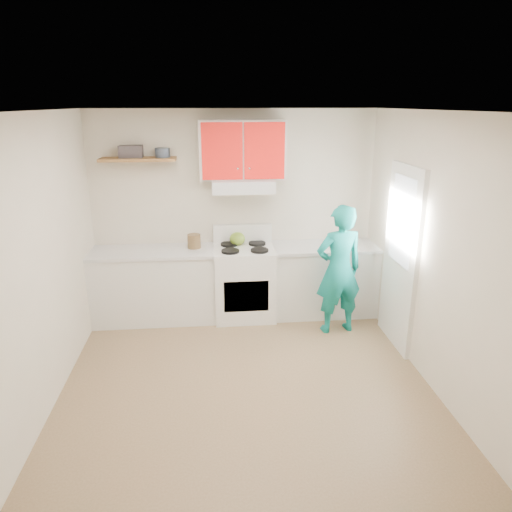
{
  "coord_description": "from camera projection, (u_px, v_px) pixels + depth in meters",
  "views": [
    {
      "loc": [
        -0.3,
        -4.07,
        2.66
      ],
      "look_at": [
        0.15,
        0.55,
        1.15
      ],
      "focal_mm": 33.05,
      "sensor_mm": 36.0,
      "label": 1
    }
  ],
  "objects": [
    {
      "name": "floor",
      "position": [
        246.0,
        383.0,
        4.7
      ],
      "size": [
        3.8,
        3.8,
        0.0
      ],
      "primitive_type": "plane",
      "color": "brown",
      "rests_on": "ground"
    },
    {
      "name": "ceiling",
      "position": [
        244.0,
        111.0,
        3.9
      ],
      "size": [
        3.6,
        3.8,
        0.04
      ],
      "primitive_type": "cube",
      "color": "white",
      "rests_on": "floor"
    },
    {
      "name": "back_wall",
      "position": [
        234.0,
        213.0,
        6.1
      ],
      "size": [
        3.6,
        0.04,
        2.6
      ],
      "primitive_type": "cube",
      "color": "beige",
      "rests_on": "floor"
    },
    {
      "name": "front_wall",
      "position": [
        273.0,
        372.0,
        2.5
      ],
      "size": [
        3.6,
        0.04,
        2.6
      ],
      "primitive_type": "cube",
      "color": "beige",
      "rests_on": "floor"
    },
    {
      "name": "left_wall",
      "position": [
        41.0,
        266.0,
        4.13
      ],
      "size": [
        0.04,
        3.8,
        2.6
      ],
      "primitive_type": "cube",
      "color": "beige",
      "rests_on": "floor"
    },
    {
      "name": "right_wall",
      "position": [
        435.0,
        254.0,
        4.47
      ],
      "size": [
        0.04,
        3.8,
        2.6
      ],
      "primitive_type": "cube",
      "color": "beige",
      "rests_on": "floor"
    },
    {
      "name": "door",
      "position": [
        401.0,
        258.0,
        5.21
      ],
      "size": [
        0.05,
        0.85,
        2.05
      ],
      "primitive_type": "cube",
      "color": "white",
      "rests_on": "floor"
    },
    {
      "name": "door_glass",
      "position": [
        402.0,
        221.0,
        5.08
      ],
      "size": [
        0.01,
        0.55,
        0.95
      ],
      "primitive_type": "cube",
      "color": "white",
      "rests_on": "door"
    },
    {
      "name": "counter_left",
      "position": [
        155.0,
        286.0,
        5.98
      ],
      "size": [
        1.52,
        0.6,
        0.9
      ],
      "primitive_type": "cube",
      "color": "silver",
      "rests_on": "floor"
    },
    {
      "name": "counter_right",
      "position": [
        323.0,
        280.0,
        6.18
      ],
      "size": [
        1.32,
        0.6,
        0.9
      ],
      "primitive_type": "cube",
      "color": "silver",
      "rests_on": "floor"
    },
    {
      "name": "stove",
      "position": [
        244.0,
        282.0,
        6.06
      ],
      "size": [
        0.76,
        0.65,
        0.92
      ],
      "primitive_type": "cube",
      "color": "white",
      "rests_on": "floor"
    },
    {
      "name": "range_hood",
      "position": [
        243.0,
        186.0,
        5.78
      ],
      "size": [
        0.76,
        0.44,
        0.15
      ],
      "primitive_type": "cube",
      "color": "silver",
      "rests_on": "back_wall"
    },
    {
      "name": "upper_cabinets",
      "position": [
        242.0,
        150.0,
        5.7
      ],
      "size": [
        1.02,
        0.33,
        0.7
      ],
      "primitive_type": "cube",
      "color": "red",
      "rests_on": "back_wall"
    },
    {
      "name": "shelf",
      "position": [
        138.0,
        159.0,
        5.62
      ],
      "size": [
        0.9,
        0.3,
        0.04
      ],
      "primitive_type": "cube",
      "color": "brown",
      "rests_on": "back_wall"
    },
    {
      "name": "books",
      "position": [
        131.0,
        151.0,
        5.62
      ],
      "size": [
        0.28,
        0.2,
        0.14
      ],
      "primitive_type": "cube",
      "rotation": [
        0.0,
        0.0,
        0.03
      ],
      "color": "#3C3538",
      "rests_on": "shelf"
    },
    {
      "name": "tin",
      "position": [
        163.0,
        153.0,
        5.64
      ],
      "size": [
        0.21,
        0.21,
        0.11
      ],
      "primitive_type": "cylinder",
      "rotation": [
        0.0,
        0.0,
        0.19
      ],
      "color": "#333D4C",
      "rests_on": "shelf"
    },
    {
      "name": "kettle",
      "position": [
        237.0,
        239.0,
        6.03
      ],
      "size": [
        0.23,
        0.23,
        0.17
      ],
      "primitive_type": "ellipsoid",
      "rotation": [
        0.0,
        0.0,
        -0.16
      ],
      "color": "olive",
      "rests_on": "stove"
    },
    {
      "name": "crock",
      "position": [
        194.0,
        242.0,
        5.9
      ],
      "size": [
        0.17,
        0.17,
        0.2
      ],
      "primitive_type": "cylinder",
      "rotation": [
        0.0,
        0.0,
        -0.05
      ],
      "color": "brown",
      "rests_on": "counter_left"
    },
    {
      "name": "cutting_board",
      "position": [
        303.0,
        249.0,
        5.94
      ],
      "size": [
        0.31,
        0.25,
        0.02
      ],
      "primitive_type": "cube",
      "rotation": [
        0.0,
        0.0,
        0.24
      ],
      "color": "olive",
      "rests_on": "counter_right"
    },
    {
      "name": "silicone_mat",
      "position": [
        360.0,
        245.0,
        6.1
      ],
      "size": [
        0.35,
        0.32,
        0.01
      ],
      "primitive_type": "cube",
      "rotation": [
        0.0,
        0.0,
        0.29
      ],
      "color": "red",
      "rests_on": "counter_right"
    },
    {
      "name": "person",
      "position": [
        339.0,
        270.0,
        5.55
      ],
      "size": [
        0.63,
        0.46,
        1.57
      ],
      "primitive_type": "imported",
      "rotation": [
        0.0,
        0.0,
        3.3
      ],
      "color": "#0E827E",
      "rests_on": "floor"
    }
  ]
}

